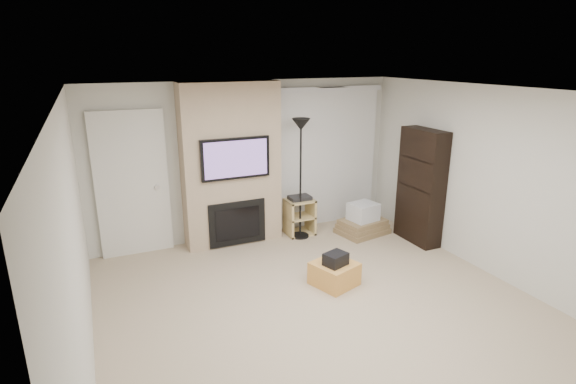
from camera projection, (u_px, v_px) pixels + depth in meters
name	position (u px, v px, depth m)	size (l,w,h in m)	color
floor	(331.00, 316.00, 5.14)	(5.00, 5.50, 0.00)	tan
ceiling	(338.00, 93.00, 4.41)	(5.00, 5.50, 0.00)	white
wall_back	(249.00, 160.00, 7.18)	(5.00, 2.50, 0.00)	beige
wall_left	(77.00, 254.00, 3.80)	(5.50, 2.50, 0.00)	beige
wall_right	(504.00, 186.00, 5.75)	(5.50, 2.50, 0.00)	beige
hvac_vent	(333.00, 87.00, 5.27)	(0.35, 0.18, 0.01)	silver
ottoman	(334.00, 274.00, 5.81)	(0.50, 0.50, 0.30)	gold
black_bag	(336.00, 259.00, 5.70)	(0.28, 0.22, 0.16)	black
fireplace_wall	(232.00, 166.00, 6.86)	(1.50, 0.47, 2.50)	tan
entry_door	(132.00, 185.00, 6.50)	(1.02, 0.11, 2.14)	silver
vertical_blinds	(327.00, 152.00, 7.67)	(1.98, 0.10, 2.37)	silver
floor_lamp	(301.00, 145.00, 6.94)	(0.29, 0.29, 1.94)	black
av_stand	(300.00, 214.00, 7.41)	(0.45, 0.38, 0.66)	tan
box_stack	(363.00, 222.00, 7.48)	(0.87, 0.72, 0.52)	olive
bookshelf	(421.00, 187.00, 6.98)	(0.30, 0.80, 1.80)	black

